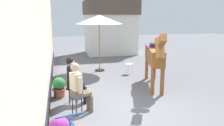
{
  "coord_description": "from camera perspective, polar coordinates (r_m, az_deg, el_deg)",
  "views": [
    {
      "loc": [
        -2.05,
        -5.7,
        2.55
      ],
      "look_at": [
        -0.4,
        1.2,
        1.05
      ],
      "focal_mm": 36.14,
      "sensor_mm": 36.0,
      "label": 1
    }
  ],
  "objects": [
    {
      "name": "ground_plane",
      "position": [
        9.29,
        -0.18,
        -3.99
      ],
      "size": [
        40.0,
        40.0,
        0.0
      ],
      "primitive_type": "plane",
      "color": "slate"
    },
    {
      "name": "pub_facade_wall",
      "position": [
        7.29,
        -17.27,
        3.42
      ],
      "size": [
        0.34,
        14.0,
        3.4
      ],
      "color": "beige",
      "rests_on": "ground_plane"
    },
    {
      "name": "distant_cottage",
      "position": [
        15.34,
        -0.43,
        9.12
      ],
      "size": [
        3.4,
        2.6,
        3.5
      ],
      "color": "silver",
      "rests_on": "ground_plane"
    },
    {
      "name": "seated_visitor_near",
      "position": [
        5.9,
        -8.49,
        -5.69
      ],
      "size": [
        0.61,
        0.49,
        1.39
      ],
      "color": "#194C99",
      "rests_on": "ground_plane"
    },
    {
      "name": "seated_visitor_far",
      "position": [
        6.62,
        -9.67,
        -3.76
      ],
      "size": [
        0.61,
        0.49,
        1.39
      ],
      "color": "black",
      "rests_on": "ground_plane"
    },
    {
      "name": "saddled_horse_center",
      "position": [
        8.11,
        10.76,
        1.84
      ],
      "size": [
        1.12,
        2.91,
        2.06
      ],
      "color": "brown",
      "rests_on": "ground_plane"
    },
    {
      "name": "flower_planter_far",
      "position": [
        7.37,
        -13.25,
        -5.89
      ],
      "size": [
        0.43,
        0.43,
        0.64
      ],
      "color": "#A85638",
      "rests_on": "ground_plane"
    },
    {
      "name": "cafe_parasol",
      "position": [
        10.34,
        -3.27,
        10.87
      ],
      "size": [
        2.1,
        2.1,
        2.58
      ],
      "color": "black",
      "rests_on": "ground_plane"
    },
    {
      "name": "spare_stool_white",
      "position": [
        10.0,
        4.35,
        -0.51
      ],
      "size": [
        0.32,
        0.32,
        0.46
      ],
      "color": "white",
      "rests_on": "ground_plane"
    }
  ]
}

